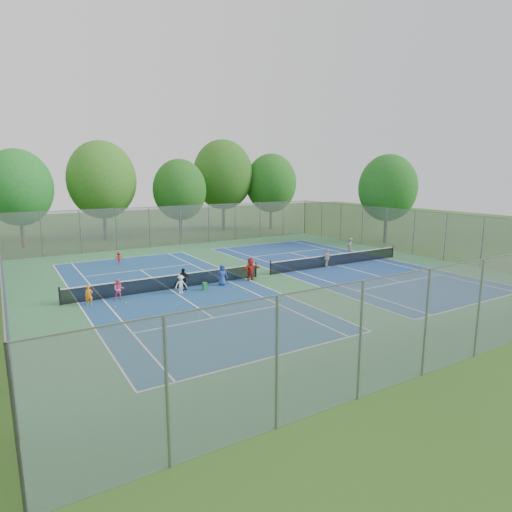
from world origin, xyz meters
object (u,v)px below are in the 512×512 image
Objects in this scene: net_right at (337,260)px; instructor at (350,248)px; net_left at (170,283)px; ball_hopper at (205,286)px; ball_crate at (177,284)px.

instructor is (3.11, 1.92, 0.41)m from net_right.
net_left is 17.22m from instructor.
net_left is at bearing 180.00° from net_right.
net_right is at bearing -5.77° from instructor.
instructor reaches higher than net_right.
net_left is 2.26m from ball_hopper.
ball_hopper is at bearing -55.84° from ball_crate.
instructor is (17.11, 1.92, 0.41)m from net_left.
net_right reaches higher than ball_crate.
ball_crate is at bearing 124.16° from ball_hopper.
net_right is 7.41× the size of instructor.
net_left and net_right have the same top height.
instructor is at bearing 6.40° from net_left.
ball_crate is at bearing -32.28° from instructor.
net_right is at bearing 6.18° from ball_hopper.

